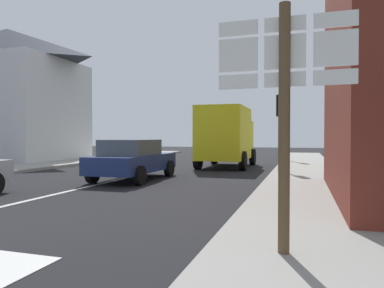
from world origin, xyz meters
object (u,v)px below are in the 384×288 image
Objects in this scene: sedan_far at (133,159)px; delivery_truck at (226,135)px; traffic_light_near_right at (280,115)px; traffic_light_far_right at (287,118)px; route_sign_post at (284,102)px.

delivery_truck is (2.17, 6.30, 0.89)m from sedan_far.
traffic_light_near_right is 0.90× the size of traffic_light_far_right.
route_sign_post is (5.70, -7.22, 1.24)m from sedan_far.
sedan_far is 1.14× the size of traffic_light_far_right.
traffic_light_near_right is at bearing 93.66° from route_sign_post.
traffic_light_far_right is (2.84, 4.30, 1.09)m from delivery_truck.
route_sign_post is at bearing -87.76° from traffic_light_far_right.
route_sign_post is at bearing -51.68° from sedan_far.
delivery_truck is 1.56× the size of route_sign_post.
delivery_truck is 1.50× the size of traffic_light_near_right.
route_sign_post is 0.87× the size of traffic_light_far_right.
delivery_truck is at bearing -123.42° from traffic_light_far_right.
traffic_light_near_right is (2.84, -2.64, 0.82)m from delivery_truck.
delivery_truck is at bearing 104.66° from route_sign_post.
route_sign_post reaches higher than delivery_truck.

